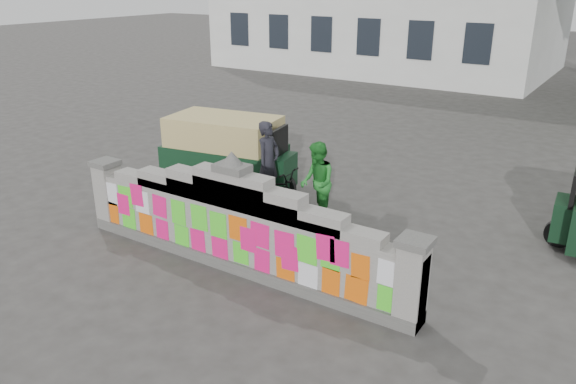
% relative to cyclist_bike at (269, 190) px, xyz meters
% --- Properties ---
extents(ground, '(100.00, 100.00, 0.00)m').
position_rel_cyclist_bike_xyz_m(ground, '(0.89, -2.24, -0.49)').
color(ground, '#383533').
rests_on(ground, ground).
extents(parapet_wall, '(6.48, 0.44, 2.01)m').
position_rel_cyclist_bike_xyz_m(parapet_wall, '(0.89, -2.24, 0.26)').
color(parapet_wall, '#4C4C49').
rests_on(parapet_wall, ground).
extents(cyclist_bike, '(1.86, 0.67, 0.97)m').
position_rel_cyclist_bike_xyz_m(cyclist_bike, '(0.00, 0.00, 0.00)').
color(cyclist_bike, black).
rests_on(cyclist_bike, ground).
extents(cyclist_rider, '(0.40, 0.61, 1.65)m').
position_rel_cyclist_bike_xyz_m(cyclist_rider, '(0.00, 0.00, 0.34)').
color(cyclist_rider, black).
rests_on(cyclist_rider, ground).
extents(pedestrian, '(0.96, 0.98, 1.59)m').
position_rel_cyclist_bike_xyz_m(pedestrian, '(1.04, 0.15, 0.31)').
color(pedestrian, '#25872C').
rests_on(pedestrian, ground).
extents(rickshaw_left, '(3.08, 1.79, 1.66)m').
position_rel_cyclist_bike_xyz_m(rickshaw_left, '(-1.52, 0.59, 0.38)').
color(rickshaw_left, black).
rests_on(rickshaw_left, ground).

